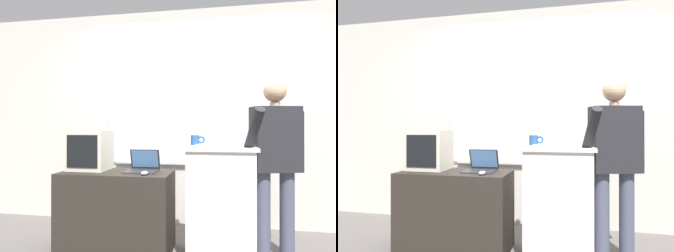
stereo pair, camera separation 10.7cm
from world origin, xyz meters
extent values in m
cube|color=beige|center=(0.00, 1.33, 1.31)|extent=(6.40, 0.12, 2.62)
cube|color=#B7B7BC|center=(-0.09, 1.26, 1.32)|extent=(2.09, 0.02, 1.19)
cube|color=white|center=(-0.09, 1.25, 1.32)|extent=(2.04, 0.02, 1.14)
cube|color=#B7B7BC|center=(-0.09, 1.24, 0.74)|extent=(1.84, 0.04, 0.02)
cube|color=silver|center=(0.29, 0.38, 0.49)|extent=(0.58, 0.44, 0.98)
cube|color=silver|center=(0.29, 0.38, 0.99)|extent=(0.63, 0.47, 0.03)
cube|color=#28231E|center=(-0.69, 0.37, 0.38)|extent=(1.05, 0.53, 0.76)
cylinder|color=#474C60|center=(0.66, 0.45, 0.39)|extent=(0.13, 0.13, 0.78)
cylinder|color=#474C60|center=(0.88, 0.51, 0.39)|extent=(0.13, 0.13, 0.78)
cube|color=#232328|center=(0.77, 0.48, 1.08)|extent=(0.46, 0.32, 0.59)
cylinder|color=tan|center=(0.77, 0.48, 1.39)|extent=(0.09, 0.09, 0.04)
sphere|color=tan|center=(0.77, 0.48, 1.51)|extent=(0.21, 0.21, 0.21)
cylinder|color=#232328|center=(0.55, 0.25, 1.11)|extent=(0.19, 0.42, 0.49)
cylinder|color=#232328|center=(1.00, 0.55, 1.05)|extent=(0.08, 0.08, 0.56)
cube|color=#28282D|center=(-0.45, 0.38, 0.76)|extent=(0.30, 0.24, 0.01)
cube|color=#28282D|center=(-0.45, 0.54, 0.86)|extent=(0.29, 0.08, 0.20)
cube|color=#598CCC|center=(-0.45, 0.53, 0.87)|extent=(0.26, 0.06, 0.17)
cube|color=silver|center=(0.26, 0.32, 1.02)|extent=(0.39, 0.14, 0.02)
ellipsoid|color=#BCBCC1|center=(-0.38, 0.22, 0.77)|extent=(0.06, 0.10, 0.03)
cube|color=beige|center=(-1.00, 0.44, 0.95)|extent=(0.38, 0.34, 0.40)
cube|color=black|center=(-1.00, 0.27, 0.95)|extent=(0.31, 0.01, 0.31)
cylinder|color=#234C84|center=(0.04, 0.54, 1.06)|extent=(0.08, 0.08, 0.10)
torus|color=#234C84|center=(0.10, 0.54, 1.06)|extent=(0.07, 0.02, 0.07)
camera|label=1|loc=(0.31, -2.35, 1.18)|focal=32.00mm
camera|label=2|loc=(0.41, -2.33, 1.18)|focal=32.00mm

